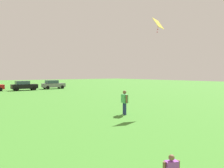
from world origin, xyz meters
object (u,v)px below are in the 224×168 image
adult_bystander (125,100)px  parked_car_gray_3 (53,84)px  kite (158,24)px  parked_car_black_2 (24,86)px

adult_bystander → parked_car_gray_3: adult_bystander is taller
kite → parked_car_black_2: 28.86m
adult_bystander → kite: (3.46, 0.04, 5.86)m
kite → parked_car_black_2: (-3.63, 27.98, -6.03)m
kite → parked_car_gray_3: bearing=86.0°
adult_bystander → parked_car_gray_3: (5.49, 28.94, -0.18)m
adult_bystander → kite: 6.80m
adult_bystander → parked_car_black_2: size_ratio=0.40×
kite → parked_car_gray_3: 29.59m
parked_car_gray_3 → parked_car_black_2: bearing=-170.8°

